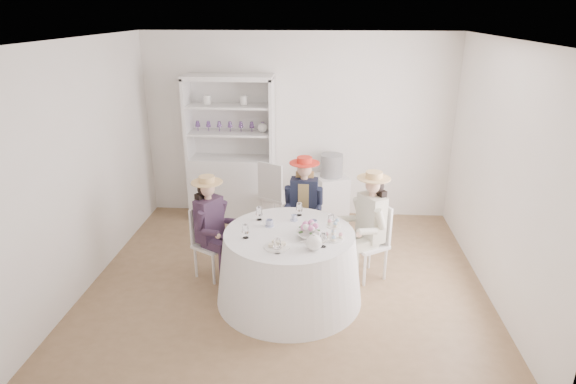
{
  "coord_description": "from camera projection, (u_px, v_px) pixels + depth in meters",
  "views": [
    {
      "loc": [
        0.37,
        -4.94,
        2.98
      ],
      "look_at": [
        0.0,
        0.1,
        1.05
      ],
      "focal_mm": 30.0,
      "sensor_mm": 36.0,
      "label": 1
    }
  ],
  "objects": [
    {
      "name": "side_table",
      "position": [
        330.0,
        198.0,
        7.16
      ],
      "size": [
        0.57,
        0.57,
        0.69
      ],
      "primitive_type": "cube",
      "rotation": [
        0.0,
        0.0,
        0.37
      ],
      "color": "silver",
      "rests_on": "ground"
    },
    {
      "name": "spare_chair",
      "position": [
        275.0,
        193.0,
        6.79
      ],
      "size": [
        0.56,
        0.56,
        1.01
      ],
      "rotation": [
        0.0,
        0.0,
        2.65
      ],
      "color": "silver",
      "rests_on": "ground"
    },
    {
      "name": "sandwich_plate",
      "position": [
        277.0,
        246.0,
        4.71
      ],
      "size": [
        0.26,
        0.26,
        0.06
      ],
      "rotation": [
        0.0,
        0.0,
        -0.07
      ],
      "color": "white",
      "rests_on": "tea_table"
    },
    {
      "name": "wall_front",
      "position": [
        266.0,
        259.0,
        3.34
      ],
      "size": [
        4.5,
        0.0,
        4.5
      ],
      "primitive_type": "plane",
      "rotation": [
        -1.57,
        0.0,
        0.0
      ],
      "color": "white",
      "rests_on": "ground"
    },
    {
      "name": "teacup_b",
      "position": [
        294.0,
        218.0,
        5.3
      ],
      "size": [
        0.06,
        0.06,
        0.06
      ],
      "primitive_type": "imported",
      "rotation": [
        0.0,
        0.0,
        0.01
      ],
      "color": "white",
      "rests_on": "tea_table"
    },
    {
      "name": "ground",
      "position": [
        287.0,
        278.0,
        5.69
      ],
      "size": [
        4.5,
        4.5,
        0.0
      ],
      "primitive_type": "plane",
      "color": "brown",
      "rests_on": "ground"
    },
    {
      "name": "guest_left",
      "position": [
        211.0,
        222.0,
        5.49
      ],
      "size": [
        0.53,
        0.49,
        1.25
      ],
      "rotation": [
        0.0,
        0.0,
        1.04
      ],
      "color": "silver",
      "rests_on": "ground"
    },
    {
      "name": "hutch",
      "position": [
        232.0,
        169.0,
        7.13
      ],
      "size": [
        1.4,
        0.85,
        2.12
      ],
      "rotation": [
        0.0,
        0.0,
        -0.32
      ],
      "color": "silver",
      "rests_on": "ground"
    },
    {
      "name": "flower_bowl",
      "position": [
        308.0,
        236.0,
        4.89
      ],
      "size": [
        0.29,
        0.29,
        0.06
      ],
      "primitive_type": "imported",
      "rotation": [
        0.0,
        0.0,
        0.39
      ],
      "color": "white",
      "rests_on": "tea_table"
    },
    {
      "name": "teacup_a",
      "position": [
        269.0,
        223.0,
        5.15
      ],
      "size": [
        0.11,
        0.11,
        0.07
      ],
      "primitive_type": "imported",
      "rotation": [
        0.0,
        0.0,
        -0.39
      ],
      "color": "white",
      "rests_on": "tea_table"
    },
    {
      "name": "table_teapot",
      "position": [
        314.0,
        242.0,
        4.65
      ],
      "size": [
        0.23,
        0.16,
        0.17
      ],
      "rotation": [
        0.0,
        0.0,
        -0.13
      ],
      "color": "white",
      "rests_on": "tea_table"
    },
    {
      "name": "tea_table",
      "position": [
        289.0,
        266.0,
        5.16
      ],
      "size": [
        1.57,
        1.57,
        0.79
      ],
      "rotation": [
        0.0,
        0.0,
        -0.09
      ],
      "color": "white",
      "rests_on": "ground"
    },
    {
      "name": "hatbox",
      "position": [
        332.0,
        166.0,
        6.98
      ],
      "size": [
        0.41,
        0.41,
        0.33
      ],
      "primitive_type": "cylinder",
      "rotation": [
        0.0,
        0.0,
        -0.29
      ],
      "color": "black",
      "rests_on": "side_table"
    },
    {
      "name": "guest_mid",
      "position": [
        304.0,
        201.0,
        5.97
      ],
      "size": [
        0.47,
        0.49,
        1.31
      ],
      "rotation": [
        0.0,
        0.0,
        -0.05
      ],
      "color": "silver",
      "rests_on": "ground"
    },
    {
      "name": "wall_back",
      "position": [
        298.0,
        127.0,
        7.07
      ],
      "size": [
        4.5,
        0.0,
        4.5
      ],
      "primitive_type": "plane",
      "rotation": [
        1.57,
        0.0,
        0.0
      ],
      "color": "white",
      "rests_on": "ground"
    },
    {
      "name": "wall_left",
      "position": [
        86.0,
        165.0,
        5.36
      ],
      "size": [
        0.0,
        4.5,
        4.5
      ],
      "primitive_type": "plane",
      "rotation": [
        1.57,
        0.0,
        1.57
      ],
      "color": "white",
      "rests_on": "ground"
    },
    {
      "name": "ceiling",
      "position": [
        287.0,
        39.0,
        4.72
      ],
      "size": [
        4.5,
        4.5,
        0.0
      ],
      "primitive_type": "plane",
      "rotation": [
        3.14,
        0.0,
        0.0
      ],
      "color": "white",
      "rests_on": "wall_back"
    },
    {
      "name": "cupcake_stand",
      "position": [
        334.0,
        232.0,
        4.86
      ],
      "size": [
        0.22,
        0.22,
        0.2
      ],
      "rotation": [
        0.0,
        0.0,
        -0.25
      ],
      "color": "white",
      "rests_on": "tea_table"
    },
    {
      "name": "teacup_c",
      "position": [
        313.0,
        224.0,
        5.13
      ],
      "size": [
        0.11,
        0.11,
        0.07
      ],
      "primitive_type": "imported",
      "rotation": [
        0.0,
        0.0,
        -0.18
      ],
      "color": "white",
      "rests_on": "tea_table"
    },
    {
      "name": "flower_arrangement",
      "position": [
        309.0,
        227.0,
        4.97
      ],
      "size": [
        0.17,
        0.16,
        0.06
      ],
      "rotation": [
        0.0,
        0.0,
        -0.26
      ],
      "color": "pink",
      "rests_on": "tea_table"
    },
    {
      "name": "stemware_set",
      "position": [
        289.0,
        226.0,
        5.0
      ],
      "size": [
        0.95,
        0.99,
        0.15
      ],
      "color": "white",
      "rests_on": "tea_table"
    },
    {
      "name": "wall_right",
      "position": [
        501.0,
        174.0,
        5.05
      ],
      "size": [
        0.0,
        4.5,
        4.5
      ],
      "primitive_type": "plane",
      "rotation": [
        1.57,
        0.0,
        -1.57
      ],
      "color": "white",
      "rests_on": "ground"
    },
    {
      "name": "guest_right",
      "position": [
        370.0,
        220.0,
        5.45
      ],
      "size": [
        0.56,
        0.52,
        1.31
      ],
      "rotation": [
        0.0,
        0.0,
        -0.99
      ],
      "color": "silver",
      "rests_on": "ground"
    }
  ]
}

